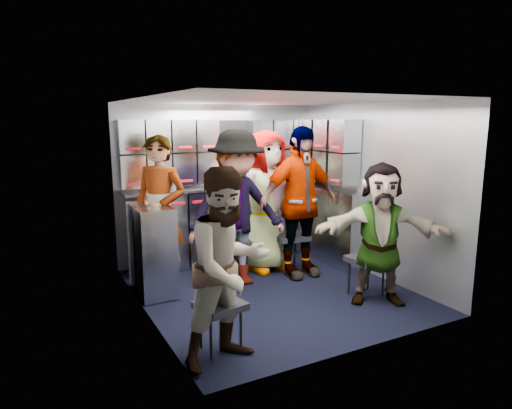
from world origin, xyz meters
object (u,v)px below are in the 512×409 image
jump_seat_near_left (220,308)px  attendant_arc_b (237,209)px  attendant_arc_d (299,202)px  attendant_arc_e (380,234)px  jump_seat_mid_left (231,244)px  attendant_arc_c (266,201)px  attendant_arc_a (229,267)px  jump_seat_mid_right (290,238)px  jump_seat_near_right (367,261)px  jump_seat_center (259,235)px  attendant_standing (160,213)px

jump_seat_near_left → attendant_arc_b: bearing=59.6°
attendant_arc_d → attendant_arc_e: (0.29, -1.09, -0.17)m
jump_seat_mid_left → attendant_arc_b: attendant_arc_b is taller
jump_seat_near_left → attendant_arc_c: attendant_arc_c is taller
jump_seat_mid_left → attendant_arc_a: (-0.80, -1.72, 0.34)m
jump_seat_mid_left → jump_seat_mid_right: jump_seat_mid_left is taller
attendant_arc_a → jump_seat_near_right: bearing=4.1°
attendant_arc_d → jump_seat_mid_right: bearing=88.5°
jump_seat_mid_left → attendant_arc_c: size_ratio=0.28×
attendant_arc_a → attendant_arc_c: bearing=41.8°
attendant_arc_b → attendant_arc_d: size_ratio=0.98×
jump_seat_center → attendant_arc_c: 0.51m
jump_seat_mid_right → attendant_arc_d: attendant_arc_d is taller
jump_seat_mid_left → jump_seat_near_right: (1.09, -1.17, -0.05)m
jump_seat_mid_left → jump_seat_mid_right: size_ratio=1.04×
attendant_arc_c → attendant_arc_d: (0.24, -0.39, 0.03)m
jump_seat_near_left → jump_seat_mid_right: size_ratio=0.89×
jump_seat_near_left → jump_seat_mid_left: size_ratio=0.85×
jump_seat_near_left → attendant_standing: 1.74m
jump_seat_mid_left → attendant_standing: bearing=171.0°
jump_seat_near_right → attendant_arc_a: size_ratio=0.28×
jump_seat_mid_left → jump_seat_mid_right: (0.80, -0.08, -0.02)m
jump_seat_near_right → attendant_arc_e: attendant_arc_e is taller
jump_seat_mid_left → attendant_arc_e: size_ratio=0.34×
attendant_arc_a → attendant_arc_e: bearing=-1.1°
attendant_arc_b → attendant_arc_c: (0.55, 0.32, -0.01)m
jump_seat_mid_left → attendant_standing: 0.92m
jump_seat_mid_right → attendant_arc_a: bearing=-134.2°
jump_seat_mid_left → jump_seat_near_right: bearing=-47.1°
jump_seat_near_left → attendant_standing: (-0.01, 1.66, 0.49)m
jump_seat_near_left → attendant_arc_a: attendant_arc_a is taller
jump_seat_mid_right → attendant_arc_b: 0.93m
jump_seat_center → attendant_arc_e: 1.78m
jump_seat_mid_right → attendant_arc_b: attendant_arc_b is taller
jump_seat_center → attendant_standing: size_ratio=0.27×
jump_seat_near_left → attendant_arc_e: bearing=5.7°
jump_seat_near_left → jump_seat_mid_right: jump_seat_mid_right is taller
attendant_arc_c → attendant_arc_e: (0.53, -1.49, -0.15)m
attendant_arc_d → jump_seat_near_right: bearing=-73.9°
jump_seat_center → attendant_standing: 1.45m
attendant_standing → attendant_arc_d: 1.65m
jump_seat_near_left → jump_seat_near_right: bearing=11.1°
jump_seat_near_left → attendant_arc_c: size_ratio=0.24×
attendant_standing → attendant_arc_c: bearing=46.2°
attendant_arc_d → attendant_arc_e: size_ratio=1.24×
jump_seat_mid_left → attendant_arc_e: (1.09, -1.35, 0.30)m
jump_seat_mid_right → attendant_arc_c: attendant_arc_c is taller
attendant_arc_d → jump_seat_near_left: bearing=-142.7°
jump_seat_mid_left → attendant_arc_c: (0.55, 0.14, 0.44)m
attendant_arc_c → attendant_arc_d: bearing=-69.6°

